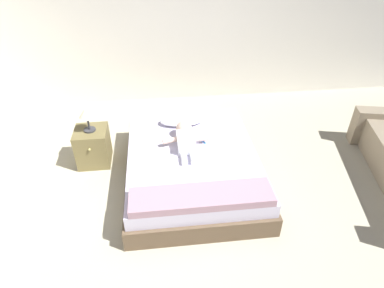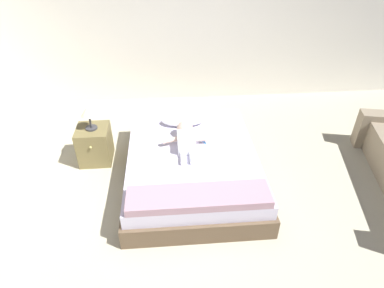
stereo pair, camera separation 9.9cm
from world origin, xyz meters
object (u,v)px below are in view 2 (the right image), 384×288
(baby, at_px, (186,138))
(lamp, at_px, (88,113))
(toothbrush, at_px, (202,140))
(nightstand, at_px, (95,144))
(bed, at_px, (192,165))
(pillow, at_px, (183,120))

(baby, height_order, lamp, lamp)
(toothbrush, distance_m, nightstand, 1.32)
(toothbrush, relative_size, nightstand, 0.33)
(bed, bearing_deg, lamp, 159.04)
(pillow, relative_size, toothbrush, 3.55)
(lamp, bearing_deg, toothbrush, -10.69)
(pillow, height_order, lamp, lamp)
(baby, relative_size, nightstand, 1.47)
(bed, relative_size, nightstand, 4.21)
(pillow, bearing_deg, toothbrush, -64.17)
(toothbrush, xyz_separation_m, lamp, (-1.28, 0.24, 0.29))
(bed, height_order, baby, baby)
(bed, distance_m, lamp, 1.32)
(pillow, xyz_separation_m, nightstand, (-1.09, -0.16, -0.20))
(toothbrush, xyz_separation_m, nightstand, (-1.28, 0.24, -0.16))
(bed, height_order, toothbrush, toothbrush)
(lamp, bearing_deg, nightstand, -90.00)
(baby, xyz_separation_m, nightstand, (-1.09, 0.28, -0.22))
(nightstand, bearing_deg, pillow, 8.29)
(bed, height_order, lamp, lamp)
(pillow, relative_size, lamp, 1.78)
(baby, xyz_separation_m, toothbrush, (0.19, 0.04, -0.07))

